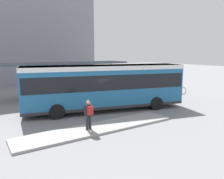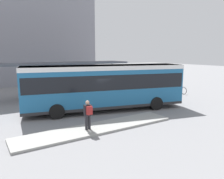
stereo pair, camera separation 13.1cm
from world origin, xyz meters
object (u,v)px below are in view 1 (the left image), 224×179
city_bus (105,84)px  potted_planter_near_shelter (96,90)px  pedestrian_waiting (89,113)px  bicycle_black (174,89)px  bicycle_blue (179,90)px

city_bus → potted_planter_near_shelter: size_ratio=8.63×
pedestrian_waiting → bicycle_black: (13.12, 5.78, -0.67)m
pedestrian_waiting → bicycle_blue: size_ratio=0.90×
bicycle_black → potted_planter_near_shelter: size_ratio=1.25×
bicycle_blue → potted_planter_near_shelter: (-8.38, 2.89, 0.32)m
bicycle_black → potted_planter_near_shelter: (-8.37, 2.20, 0.33)m
pedestrian_waiting → bicycle_black: size_ratio=0.93×
bicycle_blue → potted_planter_near_shelter: 8.87m
city_bus → bicycle_black: bearing=27.0°
pedestrian_waiting → bicycle_black: pedestrian_waiting is taller
pedestrian_waiting → bicycle_blue: pedestrian_waiting is taller
potted_planter_near_shelter → pedestrian_waiting: bearing=-120.8°
city_bus → bicycle_blue: city_bus is taller
pedestrian_waiting → bicycle_blue: bearing=-71.1°
city_bus → pedestrian_waiting: bearing=-118.1°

